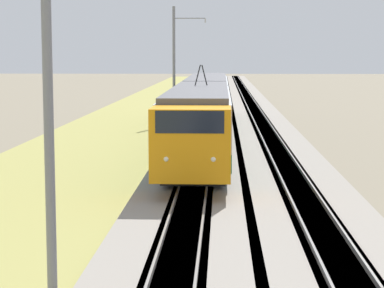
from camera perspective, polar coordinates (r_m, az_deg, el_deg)
name	(u,v)px	position (r m, az deg, el deg)	size (l,w,h in m)	color
ballast_main	(208,120)	(60.67, 1.26, 1.81)	(240.00, 4.40, 0.30)	gray
ballast_adjacent	(259,121)	(60.73, 5.12, 1.79)	(240.00, 4.40, 0.30)	gray
track_main	(208,120)	(60.67, 1.26, 1.82)	(240.00, 1.57, 0.45)	#4C4238
track_adjacent	(259,120)	(60.73, 5.12, 1.80)	(240.00, 1.57, 0.45)	#4C4238
grass_verge	(128,121)	(61.15, -4.91, 1.74)	(240.00, 8.73, 0.12)	#99934C
passenger_train	(204,106)	(46.18, 0.93, 2.91)	(40.47, 2.99, 4.94)	orange
catenary_mast_near	(51,92)	(16.33, -10.72, 3.89)	(0.22, 2.56, 9.07)	slate
catenary_mast_mid	(175,64)	(57.74, -1.33, 6.08)	(0.22, 2.56, 9.11)	slate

